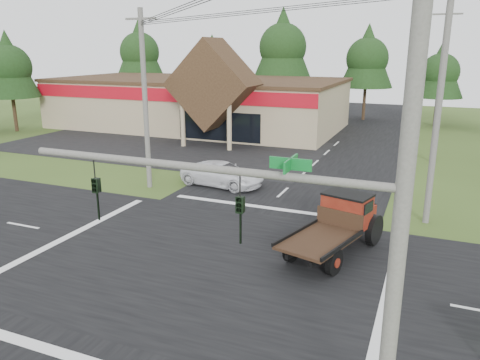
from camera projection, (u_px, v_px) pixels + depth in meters
The scene contains 18 objects.
ground at pixel (208, 260), 18.94m from camera, with size 120.00×120.00×0.00m, color #364B1A.
road_ns at pixel (208, 260), 18.94m from camera, with size 12.00×120.00×0.02m, color black.
road_ew at pixel (208, 260), 18.93m from camera, with size 120.00×12.00×0.02m, color black.
parking_apron at pixel (161, 146), 40.99m from camera, with size 28.00×14.00×0.02m, color black.
cvs_building at pixel (199, 101), 50.26m from camera, with size 30.40×18.20×9.19m.
traffic_signal_mast at pixel (304, 258), 8.92m from camera, with size 8.12×0.24×7.00m.
utility_pole_nr at pixel (402, 209), 7.97m from camera, with size 2.00×0.30×11.00m.
utility_pole_nw at pixel (145, 99), 27.54m from camera, with size 2.00×0.30×10.50m.
utility_pole_ne at pixel (439, 102), 21.50m from camera, with size 2.00×0.30×11.50m.
utility_pole_n at pixel (440, 85), 33.98m from camera, with size 2.00×0.30×11.20m.
tree_row_a at pixel (139, 50), 63.38m from camera, with size 6.72×6.72×12.12m.
tree_row_b at pixel (212, 61), 61.83m from camera, with size 5.60×5.60×10.10m.
tree_row_c at pixel (283, 45), 56.70m from camera, with size 7.28×7.28×13.13m.
tree_row_d at pixel (367, 56), 54.27m from camera, with size 6.16×6.16×11.11m.
tree_row_e at pixel (440, 70), 49.91m from camera, with size 5.04×5.04×9.09m.
tree_side_w at pixel (8, 65), 46.70m from camera, with size 5.60×5.60×10.10m.
antique_flatbed_truck at pixel (334, 227), 19.24m from camera, with size 2.19×5.74×2.40m, color #5B140D, non-canonical shape.
white_pickup at pixel (223, 174), 29.15m from camera, with size 2.42×5.25×1.46m, color silver.
Camera 1 is at (7.83, -15.52, 8.29)m, focal length 35.00 mm.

